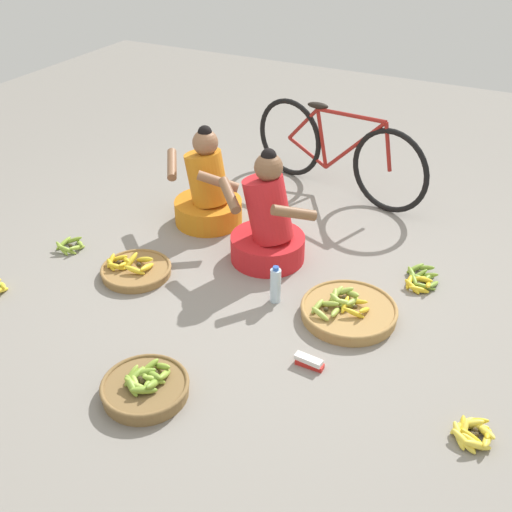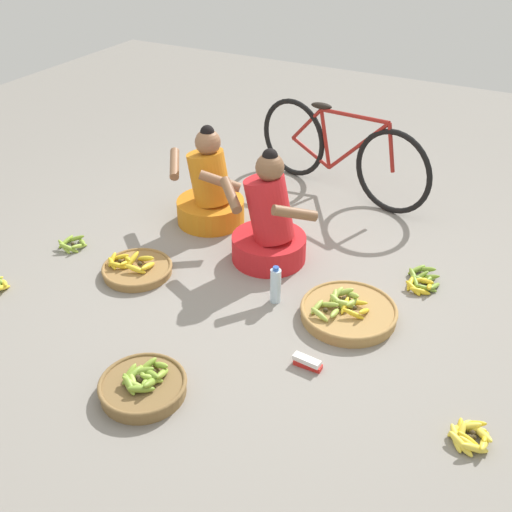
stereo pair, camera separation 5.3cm
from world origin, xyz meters
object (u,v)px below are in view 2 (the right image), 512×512
Objects in this scene: loose_bananas_near_bicycle at (470,436)px; packet_carton_stack at (307,362)px; vendor_woman_behind at (210,192)px; water_bottle at (276,285)px; banana_basket_front_center at (143,385)px; banana_basket_near_vendor at (348,311)px; bicycle_leaning at (340,152)px; loose_bananas_back_center at (422,281)px; banana_basket_back_right at (137,269)px; vendor_woman_front at (269,226)px; loose_bananas_front_left at (73,244)px.

packet_carton_stack is at bearing 173.21° from loose_bananas_near_bicycle.
water_bottle is at bearing -37.36° from vendor_woman_behind.
vendor_woman_behind is at bearing 110.81° from banana_basket_front_center.
water_bottle is at bearing -173.10° from banana_basket_near_vendor.
banana_basket_front_center is at bearing -122.75° from banana_basket_near_vendor.
banana_basket_front_center is (-0.01, -2.70, -0.30)m from bicycle_leaning.
banana_basket_near_vendor reaches higher than loose_bananas_back_center.
banana_basket_near_vendor reaches higher than packet_carton_stack.
water_bottle is at bearing -141.05° from loose_bananas_back_center.
bicycle_leaning is at bearing 134.66° from loose_bananas_back_center.
vendor_woman_behind is at bearing 86.06° from banana_basket_back_right.
vendor_woman_front is 1.78× the size of banana_basket_front_center.
banana_basket_front_center reaches higher than banana_basket_near_vendor.
loose_bananas_front_left is 2.05m from packet_carton_stack.
loose_bananas_back_center is 2.48m from loose_bananas_front_left.
vendor_woman_front is 3.20× the size of water_bottle.
vendor_woman_front is 1.06× the size of vendor_woman_behind.
banana_basket_back_right is (-0.06, -0.86, -0.21)m from vendor_woman_behind.
vendor_woman_front reaches higher than loose_bananas_near_bicycle.
loose_bananas_front_left is (-2.36, -0.74, 0.00)m from loose_bananas_back_center.
banana_basket_near_vendor is 3.50× the size of packet_carton_stack.
loose_bananas_back_center is at bearing 58.78° from banana_basket_front_center.
banana_basket_front_center is at bearing -69.19° from vendor_woman_behind.
loose_bananas_back_center is (-0.57, 1.20, -0.00)m from loose_bananas_near_bicycle.
banana_basket_back_right is 0.99m from water_bottle.
banana_basket_front_center is at bearing -103.13° from water_bottle.
vendor_woman_behind reaches higher than banana_basket_front_center.
banana_basket_near_vendor is at bearing 4.66° from loose_bananas_front_left.
bicycle_leaning is 1.48m from loose_bananas_back_center.
loose_bananas_front_left is (-1.35, -1.76, -0.33)m from bicycle_leaning.
vendor_woman_front reaches higher than bicycle_leaning.
packet_carton_stack is at bearing -72.40° from bicycle_leaning.
water_bottle reaches higher than banana_basket_near_vendor.
bicycle_leaning is 2.24m from packet_carton_stack.
banana_basket_back_right is (-0.71, -0.59, -0.23)m from vendor_woman_front.
loose_bananas_near_bicycle is (1.59, 0.48, -0.02)m from banana_basket_front_center.
loose_bananas_back_center is at bearing 10.92° from vendor_woman_front.
banana_basket_near_vendor reaches higher than loose_bananas_front_left.
vendor_woman_front is at bearing -22.86° from vendor_woman_behind.
bicycle_leaning is at bearing 88.72° from vendor_woman_front.
water_bottle is 0.64m from packet_carton_stack.
banana_basket_near_vendor is (0.72, 1.11, -0.01)m from banana_basket_front_center.
water_bottle is (0.91, -0.70, -0.13)m from vendor_woman_behind.
banana_basket_near_vendor reaches higher than banana_basket_back_right.
banana_basket_near_vendor is 0.48m from water_bottle.
vendor_woman_front is 1.50m from banana_basket_front_center.
packet_carton_stack is (0.67, -2.11, -0.33)m from bicycle_leaning.
vendor_woman_front reaches higher than vendor_woman_behind.
bicycle_leaning reaches higher than banana_basket_back_right.
loose_bananas_back_center is at bearing -2.45° from vendor_woman_behind.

